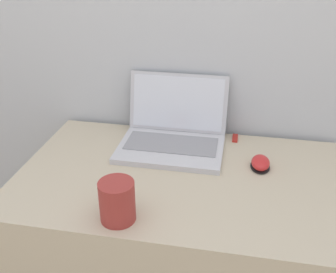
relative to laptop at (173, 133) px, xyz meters
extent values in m
cube|color=beige|center=(0.06, -0.20, -0.43)|extent=(1.07, 0.65, 0.75)
cube|color=silver|center=(0.00, -0.05, -0.04)|extent=(0.37, 0.26, 0.02)
cube|color=gray|center=(0.00, -0.03, -0.03)|extent=(0.33, 0.14, 0.00)
cube|color=silver|center=(0.00, 0.10, 0.08)|extent=(0.37, 0.06, 0.22)
cube|color=white|center=(0.00, 0.10, 0.08)|extent=(0.34, 0.05, 0.19)
cylinder|color=#9E332D|center=(-0.07, -0.45, 0.01)|extent=(0.10, 0.10, 0.12)
cylinder|color=black|center=(-0.07, -0.45, 0.06)|extent=(0.08, 0.08, 0.01)
ellipsoid|color=black|center=(0.32, -0.10, -0.05)|extent=(0.07, 0.10, 0.01)
ellipsoid|color=red|center=(0.32, -0.10, -0.03)|extent=(0.06, 0.09, 0.04)
cube|color=#B2261E|center=(0.23, 0.09, -0.05)|extent=(0.02, 0.06, 0.01)
camera|label=1|loc=(0.22, -1.27, 0.65)|focal=42.00mm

